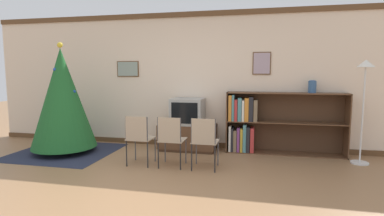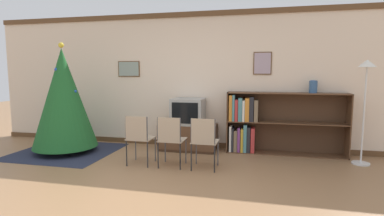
% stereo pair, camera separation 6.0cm
% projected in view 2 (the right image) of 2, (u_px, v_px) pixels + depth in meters
% --- Properties ---
extents(ground_plane, '(24.00, 24.00, 0.00)m').
position_uv_depth(ground_plane, '(145.00, 194.00, 3.71)').
color(ground_plane, '#936B47').
extents(wall_back, '(8.85, 0.11, 2.70)m').
position_uv_depth(wall_back, '(192.00, 80.00, 6.07)').
color(wall_back, beige).
rests_on(wall_back, ground_plane).
extents(area_rug, '(1.82, 1.72, 0.01)m').
position_uv_depth(area_rug, '(66.00, 152.00, 5.73)').
color(area_rug, '#23283D').
rests_on(area_rug, ground_plane).
extents(christmas_tree, '(1.18, 1.18, 2.05)m').
position_uv_depth(christmas_tree, '(64.00, 98.00, 5.61)').
color(christmas_tree, maroon).
rests_on(christmas_tree, area_rug).
extents(tv_console, '(1.10, 0.55, 0.51)m').
position_uv_depth(tv_console, '(188.00, 137.00, 5.86)').
color(tv_console, '#412A1A').
rests_on(tv_console, ground_plane).
extents(television, '(0.61, 0.53, 0.50)m').
position_uv_depth(television, '(188.00, 111.00, 5.80)').
color(television, '#9E9E99').
rests_on(television, tv_console).
extents(folding_chair_left, '(0.40, 0.40, 0.82)m').
position_uv_depth(folding_chair_left, '(139.00, 137.00, 4.84)').
color(folding_chair_left, tan).
rests_on(folding_chair_left, ground_plane).
extents(folding_chair_center, '(0.40, 0.40, 0.82)m').
position_uv_depth(folding_chair_center, '(171.00, 138.00, 4.72)').
color(folding_chair_center, tan).
rests_on(folding_chair_center, ground_plane).
extents(folding_chair_right, '(0.40, 0.40, 0.82)m').
position_uv_depth(folding_chair_right, '(204.00, 140.00, 4.60)').
color(folding_chair_right, tan).
rests_on(folding_chair_right, ground_plane).
extents(bookshelf, '(2.15, 0.36, 1.14)m').
position_uv_depth(bookshelf, '(263.00, 123.00, 5.61)').
color(bookshelf, brown).
rests_on(bookshelf, ground_plane).
extents(vase, '(0.14, 0.14, 0.23)m').
position_uv_depth(vase, '(313.00, 86.00, 5.38)').
color(vase, '#335684').
rests_on(vase, bookshelf).
extents(standing_lamp, '(0.28, 0.28, 1.71)m').
position_uv_depth(standing_lamp, '(366.00, 85.00, 4.80)').
color(standing_lamp, silver).
rests_on(standing_lamp, ground_plane).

